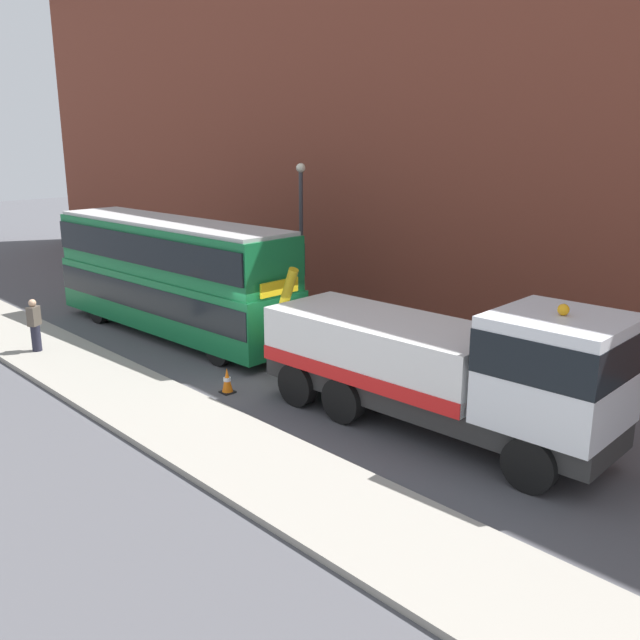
{
  "coord_description": "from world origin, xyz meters",
  "views": [
    {
      "loc": [
        14.75,
        -12.64,
        7.02
      ],
      "look_at": [
        1.42,
        0.06,
        2.0
      ],
      "focal_mm": 39.04,
      "sensor_mm": 36.0,
      "label": 1
    }
  ],
  "objects_px": {
    "recovery_tow_truck": "(445,364)",
    "double_decker_bus": "(171,272)",
    "traffic_cone_near_bus": "(227,381)",
    "pedestrian_onlooker": "(35,326)",
    "street_lamp": "(301,225)"
  },
  "relations": [
    {
      "from": "recovery_tow_truck",
      "to": "double_decker_bus",
      "type": "relative_size",
      "value": 0.92
    },
    {
      "from": "pedestrian_onlooker",
      "to": "street_lamp",
      "type": "xyz_separation_m",
      "value": [
        1.68,
        10.01,
        2.49
      ]
    },
    {
      "from": "recovery_tow_truck",
      "to": "double_decker_bus",
      "type": "xyz_separation_m",
      "value": [
        -11.76,
        -0.03,
        0.47
      ]
    },
    {
      "from": "recovery_tow_truck",
      "to": "pedestrian_onlooker",
      "type": "height_order",
      "value": "recovery_tow_truck"
    },
    {
      "from": "pedestrian_onlooker",
      "to": "traffic_cone_near_bus",
      "type": "bearing_deg",
      "value": -13.31
    },
    {
      "from": "recovery_tow_truck",
      "to": "double_decker_bus",
      "type": "height_order",
      "value": "double_decker_bus"
    },
    {
      "from": "traffic_cone_near_bus",
      "to": "double_decker_bus",
      "type": "bearing_deg",
      "value": 160.87
    },
    {
      "from": "street_lamp",
      "to": "pedestrian_onlooker",
      "type": "bearing_deg",
      "value": -99.5
    },
    {
      "from": "double_decker_bus",
      "to": "pedestrian_onlooker",
      "type": "distance_m",
      "value": 4.8
    },
    {
      "from": "double_decker_bus",
      "to": "traffic_cone_near_bus",
      "type": "relative_size",
      "value": 15.47
    },
    {
      "from": "recovery_tow_truck",
      "to": "pedestrian_onlooker",
      "type": "bearing_deg",
      "value": -163.21
    },
    {
      "from": "traffic_cone_near_bus",
      "to": "pedestrian_onlooker",
      "type": "bearing_deg",
      "value": -160.57
    },
    {
      "from": "street_lamp",
      "to": "double_decker_bus",
      "type": "bearing_deg",
      "value": -97.76
    },
    {
      "from": "pedestrian_onlooker",
      "to": "traffic_cone_near_bus",
      "type": "distance_m",
      "value": 7.41
    },
    {
      "from": "double_decker_bus",
      "to": "street_lamp",
      "type": "distance_m",
      "value": 5.66
    }
  ]
}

